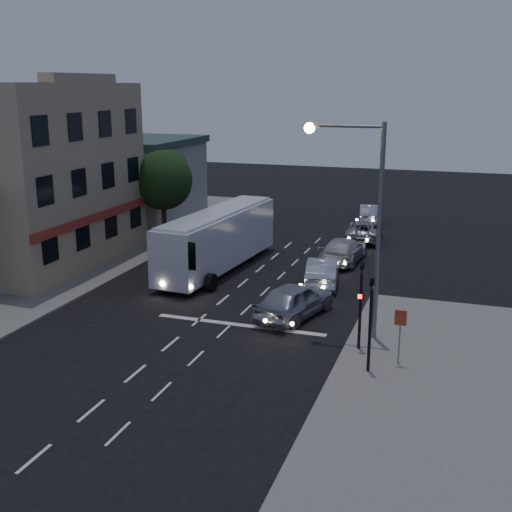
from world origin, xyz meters
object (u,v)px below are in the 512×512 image
(car_sedan_b, at_px, (344,250))
(car_sedan_c, at_px, (364,230))
(traffic_signal_side, at_px, (371,313))
(tour_bus, at_px, (218,238))
(regulatory_sign, at_px, (400,328))
(streetlight, at_px, (364,206))
(car_extra, at_px, (370,214))
(car_sedan_a, at_px, (323,271))
(car_suv, at_px, (294,300))
(street_tree, at_px, (163,178))
(traffic_signal_main, at_px, (361,295))

(car_sedan_b, height_order, car_sedan_c, car_sedan_b)
(car_sedan_c, relative_size, traffic_signal_side, 1.23)
(tour_bus, relative_size, regulatory_sign, 5.24)
(car_sedan_c, distance_m, streetlight, 18.85)
(tour_bus, xyz_separation_m, car_sedan_b, (6.65, 3.96, -1.14))
(car_extra, bearing_deg, car_sedan_a, 80.89)
(car_sedan_b, distance_m, streetlight, 13.24)
(regulatory_sign, bearing_deg, car_extra, 101.21)
(tour_bus, relative_size, car_sedan_b, 2.25)
(car_suv, relative_size, car_sedan_b, 0.95)
(tour_bus, xyz_separation_m, car_suv, (6.35, -6.34, -1.05))
(car_suv, relative_size, street_tree, 0.79)
(car_sedan_c, bearing_deg, traffic_signal_side, 94.16)
(car_sedan_a, distance_m, streetlight, 9.06)
(tour_bus, height_order, street_tree, street_tree)
(car_sedan_a, xyz_separation_m, traffic_signal_side, (4.11, -10.28, 1.66))
(tour_bus, relative_size, traffic_signal_side, 2.81)
(car_suv, relative_size, car_sedan_a, 1.06)
(tour_bus, distance_m, car_sedan_a, 6.67)
(car_sedan_b, bearing_deg, traffic_signal_side, 107.75)
(car_sedan_b, xyz_separation_m, street_tree, (-12.56, 0.93, 3.76))
(tour_bus, distance_m, car_extra, 17.24)
(car_sedan_b, xyz_separation_m, traffic_signal_main, (3.25, -13.32, 1.68))
(traffic_signal_main, bearing_deg, car_suv, 139.55)
(car_sedan_a, xyz_separation_m, car_sedan_b, (0.16, 5.01, -0.02))
(car_sedan_b, relative_size, street_tree, 0.83)
(tour_bus, bearing_deg, car_suv, -40.26)
(car_extra, distance_m, street_tree, 16.97)
(traffic_signal_main, height_order, traffic_signal_side, same)
(streetlight, bearing_deg, traffic_signal_main, -79.80)
(regulatory_sign, bearing_deg, traffic_signal_side, -136.08)
(car_sedan_a, distance_m, car_extra, 17.03)
(car_suv, xyz_separation_m, traffic_signal_main, (3.55, -3.02, 1.59))
(traffic_signal_side, bearing_deg, tour_bus, 133.05)
(car_suv, bearing_deg, car_extra, -74.25)
(car_suv, distance_m, car_extra, 22.32)
(car_sedan_a, bearing_deg, traffic_signal_main, 103.10)
(regulatory_sign, bearing_deg, tour_bus, 138.17)
(car_extra, distance_m, traffic_signal_main, 25.64)
(traffic_signal_main, xyz_separation_m, street_tree, (-15.81, 14.25, 2.08))
(car_extra, distance_m, traffic_signal_side, 27.69)
(car_suv, height_order, car_sedan_b, car_suv)
(traffic_signal_main, bearing_deg, car_extra, 97.92)
(traffic_signal_main, bearing_deg, car_sedan_a, 112.31)
(car_suv, xyz_separation_m, traffic_signal_side, (4.25, -5.00, 1.59))
(car_suv, relative_size, regulatory_sign, 2.22)
(car_sedan_b, relative_size, car_sedan_c, 1.01)
(car_suv, height_order, car_sedan_a, car_suv)
(tour_bus, relative_size, traffic_signal_main, 2.81)
(tour_bus, xyz_separation_m, streetlight, (9.64, -7.94, 3.85))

